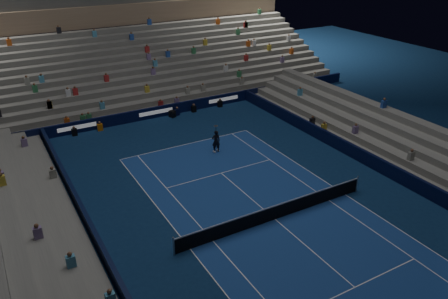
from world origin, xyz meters
TOP-DOWN VIEW (x-y plane):
  - ground at (0.00, 0.00)m, footprint 90.00×90.00m
  - court_surface at (0.00, 0.00)m, footprint 10.97×23.77m
  - sponsor_barrier_far at (0.00, 18.50)m, footprint 44.00×0.25m
  - sponsor_barrier_east at (9.70, 0.00)m, footprint 0.25×37.00m
  - sponsor_barrier_west at (-9.70, 0.00)m, footprint 0.25×37.00m
  - grandstand_main at (0.00, 27.90)m, footprint 44.00×15.20m
  - grandstand_east at (13.17, 0.00)m, footprint 5.00×37.00m
  - grandstand_west at (-13.17, 0.00)m, footprint 5.00×37.00m
  - tennis_net at (0.00, 0.00)m, footprint 12.90×0.10m
  - tennis_player at (1.34, 9.57)m, footprint 0.71×0.54m
  - broadcast_camera at (1.35, 17.81)m, footprint 0.61×0.97m

SIDE VIEW (x-z plane):
  - ground at x=0.00m, z-range 0.00..0.00m
  - court_surface at x=0.00m, z-range 0.00..0.01m
  - broadcast_camera at x=1.35m, z-range 0.01..0.60m
  - sponsor_barrier_far at x=0.00m, z-range 0.00..1.00m
  - sponsor_barrier_east at x=9.70m, z-range 0.00..1.00m
  - sponsor_barrier_west at x=-9.70m, z-range 0.00..1.00m
  - tennis_net at x=0.00m, z-range -0.05..1.05m
  - tennis_player at x=1.34m, z-range 0.00..1.75m
  - grandstand_east at x=13.17m, z-range -0.33..2.17m
  - grandstand_west at x=-13.17m, z-range -0.33..2.17m
  - grandstand_main at x=0.00m, z-range -2.22..8.98m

